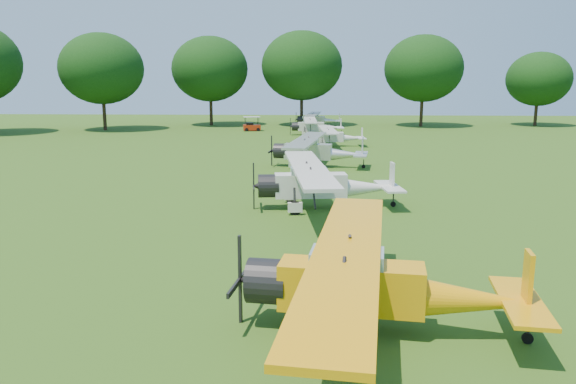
% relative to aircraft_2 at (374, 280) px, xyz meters
% --- Properties ---
extents(ground, '(160.00, 160.00, 0.00)m').
position_rel_aircraft_2_xyz_m(ground, '(-1.29, 8.21, -1.41)').
color(ground, '#1F4B12').
rests_on(ground, ground).
extents(tree_belt, '(137.36, 130.27, 14.52)m').
position_rel_aircraft_2_xyz_m(tree_belt, '(2.28, 8.37, 6.62)').
color(tree_belt, '#332013').
rests_on(tree_belt, ground).
extents(aircraft_2, '(7.74, 12.29, 2.41)m').
position_rel_aircraft_2_xyz_m(aircraft_2, '(0.00, 0.00, 0.00)').
color(aircraft_2, orange).
rests_on(aircraft_2, ground).
extents(aircraft_3, '(7.52, 11.95, 2.35)m').
position_rel_aircraft_2_xyz_m(aircraft_3, '(-1.17, 14.13, -0.04)').
color(aircraft_3, silver).
rests_on(aircraft_3, ground).
extents(aircraft_4, '(7.28, 11.55, 2.27)m').
position_rel_aircraft_2_xyz_m(aircraft_4, '(-1.49, 27.58, -0.08)').
color(aircraft_4, silver).
rests_on(aircraft_4, ground).
extents(aircraft_5, '(5.82, 9.28, 1.82)m').
position_rel_aircraft_2_xyz_m(aircraft_5, '(0.23, 40.56, -0.34)').
color(aircraft_5, silver).
rests_on(aircraft_5, ground).
extents(aircraft_6, '(6.25, 9.94, 1.96)m').
position_rel_aircraft_2_xyz_m(aircraft_6, '(-1.53, 51.57, -0.26)').
color(aircraft_6, silver).
rests_on(aircraft_6, ground).
extents(aircraft_7, '(6.28, 10.01, 1.97)m').
position_rel_aircraft_2_xyz_m(aircraft_7, '(-1.25, 62.54, -0.26)').
color(aircraft_7, silver).
rests_on(aircraft_7, ground).
extents(golf_cart, '(2.30, 1.71, 1.77)m').
position_rel_aircraft_2_xyz_m(golf_cart, '(-9.47, 56.49, -0.82)').
color(golf_cart, '#AB270C').
rests_on(golf_cart, ground).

